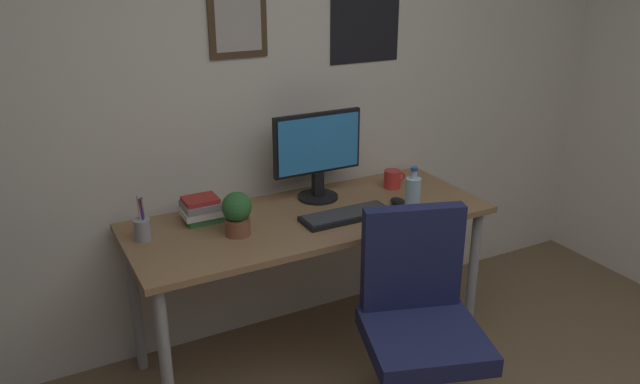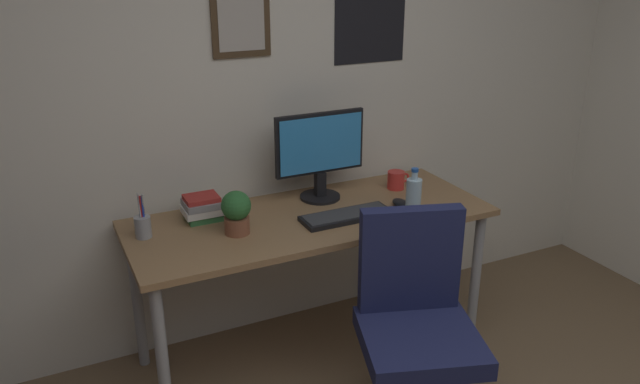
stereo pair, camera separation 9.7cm
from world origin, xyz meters
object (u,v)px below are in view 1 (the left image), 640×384
at_px(computer_mouse, 399,202).
at_px(book_stack_left, 202,210).
at_px(pen_cup, 143,228).
at_px(office_chair, 419,314).
at_px(monitor, 318,152).
at_px(keyboard, 346,215).
at_px(potted_plant, 237,212).
at_px(water_bottle, 413,198).
at_px(coffee_mug_near, 393,179).

xyz_separation_m(computer_mouse, book_stack_left, (-0.89, 0.27, 0.04)).
bearing_deg(computer_mouse, pen_cup, 170.87).
distance_m(office_chair, monitor, 0.94).
xyz_separation_m(keyboard, potted_plant, (-0.51, 0.07, 0.09)).
xyz_separation_m(monitor, book_stack_left, (-0.59, -0.00, -0.19)).
bearing_deg(potted_plant, office_chair, -47.60).
height_order(office_chair, computer_mouse, office_chair).
distance_m(monitor, water_bottle, 0.52).
bearing_deg(book_stack_left, water_bottle, -26.90).
distance_m(potted_plant, book_stack_left, 0.24).
bearing_deg(water_bottle, potted_plant, 164.05).
xyz_separation_m(monitor, coffee_mug_near, (0.41, -0.05, -0.19)).
relative_size(monitor, water_bottle, 1.82).
xyz_separation_m(coffee_mug_near, potted_plant, (-0.92, -0.17, 0.06)).
height_order(water_bottle, potted_plant, water_bottle).
height_order(keyboard, pen_cup, pen_cup).
bearing_deg(keyboard, computer_mouse, 1.98).
relative_size(monitor, coffee_mug_near, 3.66).
distance_m(computer_mouse, pen_cup, 1.20).
xyz_separation_m(monitor, keyboard, (0.00, -0.28, -0.23)).
xyz_separation_m(keyboard, pen_cup, (-0.88, 0.20, 0.04)).
relative_size(water_bottle, potted_plant, 1.29).
xyz_separation_m(monitor, pen_cup, (-0.88, -0.08, -0.19)).
distance_m(office_chair, computer_mouse, 0.65).
bearing_deg(pen_cup, keyboard, -12.79).
xyz_separation_m(keyboard, coffee_mug_near, (0.41, 0.23, 0.03)).
relative_size(computer_mouse, pen_cup, 0.55).
height_order(monitor, keyboard, monitor).
relative_size(office_chair, keyboard, 2.21).
bearing_deg(coffee_mug_near, keyboard, -150.67).
distance_m(water_bottle, book_stack_left, 0.96).
bearing_deg(book_stack_left, potted_plant, -67.75).
bearing_deg(potted_plant, pen_cup, 160.22).
bearing_deg(computer_mouse, coffee_mug_near, 62.97).
height_order(keyboard, computer_mouse, computer_mouse).
relative_size(office_chair, water_bottle, 3.76).
relative_size(water_bottle, coffee_mug_near, 2.01).
bearing_deg(potted_plant, monitor, 23.23).
height_order(water_bottle, book_stack_left, water_bottle).
relative_size(potted_plant, book_stack_left, 0.99).
relative_size(coffee_mug_near, potted_plant, 0.64).
height_order(pen_cup, book_stack_left, pen_cup).
xyz_separation_m(computer_mouse, coffee_mug_near, (0.11, 0.22, 0.03)).
relative_size(keyboard, pen_cup, 2.15).
bearing_deg(computer_mouse, office_chair, -115.80).
distance_m(office_chair, water_bottle, 0.55).
bearing_deg(keyboard, book_stack_left, 154.85).
distance_m(monitor, book_stack_left, 0.62).
height_order(computer_mouse, pen_cup, pen_cup).
xyz_separation_m(office_chair, computer_mouse, (0.26, 0.54, 0.25)).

